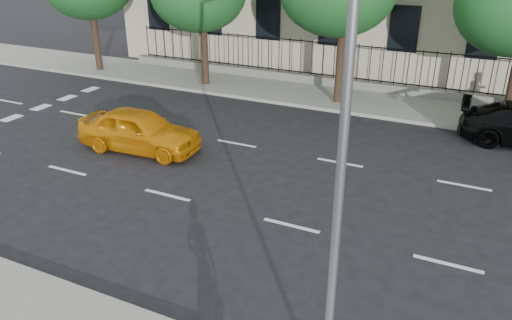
# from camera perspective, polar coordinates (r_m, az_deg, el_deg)

# --- Properties ---
(ground) EXTENTS (120.00, 120.00, 0.00)m
(ground) POSITION_cam_1_polar(r_m,az_deg,el_deg) (11.67, -0.62, -13.37)
(ground) COLOR black
(ground) RESTS_ON ground
(far_sidewalk) EXTENTS (60.00, 4.00, 0.15)m
(far_sidewalk) POSITION_cam_1_polar(r_m,az_deg,el_deg) (23.73, 14.46, 6.24)
(far_sidewalk) COLOR gray
(far_sidewalk) RESTS_ON ground
(lane_markings) EXTENTS (49.60, 4.62, 0.01)m
(lane_markings) POSITION_cam_1_polar(r_m,az_deg,el_deg) (15.40, 7.16, -3.44)
(lane_markings) COLOR silver
(lane_markings) RESTS_ON ground
(iron_fence) EXTENTS (30.00, 0.50, 2.20)m
(iron_fence) POSITION_cam_1_polar(r_m,az_deg,el_deg) (25.17, 15.42, 8.53)
(iron_fence) COLOR slate
(iron_fence) RESTS_ON far_sidewalk
(street_light) EXTENTS (0.25, 3.32, 8.05)m
(street_light) POSITION_cam_1_polar(r_m,az_deg,el_deg) (6.99, 11.45, 7.34)
(street_light) COLOR slate
(street_light) RESTS_ON near_sidewalk
(yellow_taxi) EXTENTS (4.59, 2.09, 1.53)m
(yellow_taxi) POSITION_cam_1_polar(r_m,az_deg,el_deg) (18.34, -13.18, 3.34)
(yellow_taxi) COLOR orange
(yellow_taxi) RESTS_ON ground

